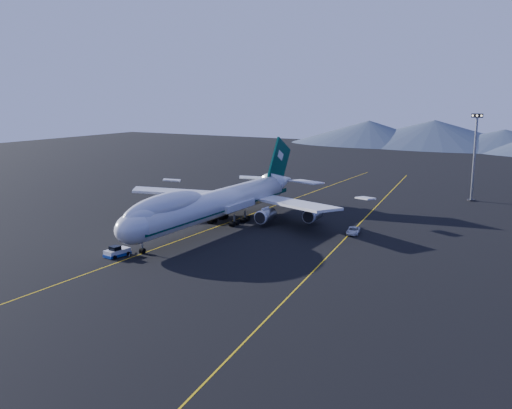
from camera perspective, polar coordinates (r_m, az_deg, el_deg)
The scene contains 7 objects.
ground at distance 136.30m, azimuth -3.99°, elevation -2.24°, with size 500.00×500.00×0.00m, color black.
taxiway_line_main at distance 136.30m, azimuth -3.99°, elevation -2.24°, with size 0.25×220.00×0.01m, color #E0B50D.
taxiway_line_side at distance 131.74m, azimuth 9.42°, elevation -2.83°, with size 0.25×200.00×0.01m, color #E0B50D.
boeing_747 at distance 135.11m, azimuth -4.01°, elevation 0.16°, with size 59.62×72.43×19.37m.
pushback_tug at distance 114.92m, azimuth -13.71°, elevation -4.71°, with size 3.48×5.37×2.20m.
service_van at distance 130.71m, azimuth 9.70°, elevation -2.60°, with size 2.63×5.70×1.58m, color silver.
floodlight_mast at distance 178.64m, azimuth 20.99°, elevation 4.44°, with size 3.16×2.37×25.58m.
Camera 1 is at (73.77, -110.25, 31.32)m, focal length 40.00 mm.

